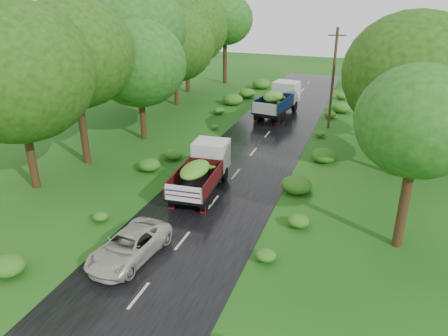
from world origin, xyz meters
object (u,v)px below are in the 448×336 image
at_px(truck_far, 279,98).
at_px(utility_pole, 333,78).
at_px(car, 129,246).
at_px(truck_near, 202,169).

xyz_separation_m(truck_far, utility_pole, (4.68, -2.37, 2.54)).
bearing_deg(car, truck_far, 93.21).
height_order(truck_near, car, truck_near).
bearing_deg(truck_near, utility_pole, 65.46).
bearing_deg(car, truck_near, 92.11).
bearing_deg(truck_far, utility_pole, -18.99).
bearing_deg(utility_pole, car, -118.68).
bearing_deg(utility_pole, truck_far, 139.74).
distance_m(truck_near, truck_far, 16.45).
relative_size(truck_near, utility_pole, 0.74).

